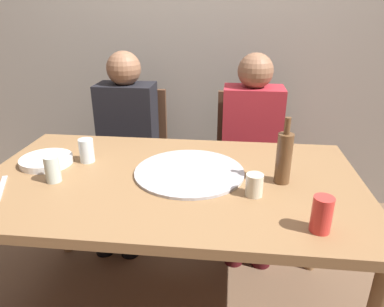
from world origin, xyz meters
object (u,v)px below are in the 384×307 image
(tumbler_near, at_px, (52,169))
(plate_stack, at_px, (46,160))
(chair_right, at_px, (249,154))
(guest_in_beanie, at_px, (252,144))
(wine_bottle, at_px, (284,157))
(table_knife, at_px, (1,188))
(pizza_tray, at_px, (189,172))
(chair_left, at_px, (132,149))
(wine_glass, at_px, (87,151))
(dining_table, at_px, (171,193))
(tumbler_far, at_px, (254,185))
(soda_can, at_px, (322,214))
(guest_in_sweater, at_px, (125,139))

(tumbler_near, distance_m, plate_stack, 0.20)
(chair_right, distance_m, guest_in_beanie, 0.20)
(wine_bottle, distance_m, table_knife, 1.13)
(pizza_tray, relative_size, chair_left, 0.53)
(wine_glass, height_order, plate_stack, wine_glass)
(pizza_tray, relative_size, table_knife, 2.16)
(dining_table, height_order, tumbler_far, tumbler_far)
(chair_right, xyz_separation_m, guest_in_beanie, (0.00, -0.15, 0.13))
(chair_right, bearing_deg, dining_table, 66.39)
(wine_glass, distance_m, chair_right, 1.12)
(dining_table, xyz_separation_m, plate_stack, (-0.59, 0.08, 0.09))
(tumbler_near, bearing_deg, tumbler_far, -1.85)
(wine_bottle, height_order, table_knife, wine_bottle)
(wine_glass, height_order, chair_left, chair_left)
(table_knife, height_order, guest_in_beanie, guest_in_beanie)
(wine_bottle, relative_size, wine_glass, 2.53)
(pizza_tray, xyz_separation_m, chair_left, (-0.49, 0.81, -0.24))
(wine_glass, xyz_separation_m, plate_stack, (-0.18, -0.04, -0.04))
(soda_can, relative_size, table_knife, 0.55)
(dining_table, distance_m, wine_glass, 0.45)
(plate_stack, bearing_deg, chair_left, 77.69)
(pizza_tray, height_order, guest_in_beanie, guest_in_beanie)
(plate_stack, bearing_deg, tumbler_far, -11.52)
(tumbler_far, distance_m, guest_in_beanie, 0.84)
(guest_in_sweater, bearing_deg, table_knife, 75.26)
(tumbler_near, xyz_separation_m, tumbler_far, (0.81, -0.03, -0.01))
(wine_glass, bearing_deg, guest_in_beanie, 36.78)
(pizza_tray, bearing_deg, soda_can, -38.72)
(soda_can, xyz_separation_m, guest_in_beanie, (-0.16, 1.03, -0.17))
(wine_bottle, relative_size, tumbler_far, 3.16)
(guest_in_sweater, height_order, guest_in_beanie, same)
(tumbler_far, height_order, wine_glass, wine_glass)
(dining_table, relative_size, plate_stack, 6.82)
(dining_table, bearing_deg, tumbler_near, -169.41)
(table_knife, bearing_deg, chair_left, 141.81)
(tumbler_near, height_order, chair_left, chair_left)
(plate_stack, height_order, chair_left, chair_left)
(tumbler_far, bearing_deg, table_knife, -176.51)
(pizza_tray, height_order, plate_stack, plate_stack)
(guest_in_beanie, bearing_deg, tumbler_near, 43.20)
(tumbler_far, height_order, table_knife, tumbler_far)
(wine_bottle, height_order, plate_stack, wine_bottle)
(dining_table, height_order, wine_glass, wine_glass)
(tumbler_near, xyz_separation_m, guest_in_sweater, (0.05, 0.80, -0.16))
(pizza_tray, distance_m, plate_stack, 0.66)
(guest_in_beanie, bearing_deg, tumbler_far, 87.61)
(table_knife, bearing_deg, wine_glass, 115.45)
(pizza_tray, bearing_deg, chair_left, 121.27)
(chair_left, bearing_deg, chair_right, -180.00)
(guest_in_beanie, bearing_deg, soda_can, 99.07)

